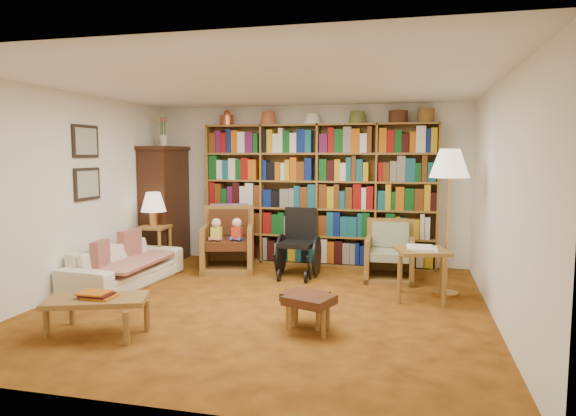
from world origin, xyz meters
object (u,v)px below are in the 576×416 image
(floor_lamp, at_px, (449,169))
(side_table_lamp, at_px, (154,237))
(sofa, at_px, (125,265))
(side_table_papers, at_px, (422,257))
(footstool_b, at_px, (309,303))
(armchair_sage, at_px, (390,257))
(armchair_leather, at_px, (230,243))
(footstool_a, at_px, (305,299))
(wheelchair, at_px, (299,245))
(coffee_table, at_px, (97,302))

(floor_lamp, bearing_deg, side_table_lamp, 173.43)
(sofa, xyz_separation_m, side_table_papers, (3.81, 0.23, 0.25))
(sofa, height_order, footstool_b, sofa)
(armchair_sage, distance_m, footstool_b, 2.48)
(floor_lamp, bearing_deg, sofa, -172.86)
(armchair_leather, bearing_deg, floor_lamp, -13.14)
(side_table_papers, relative_size, footstool_a, 1.41)
(floor_lamp, xyz_separation_m, side_table_papers, (-0.30, -0.29, -1.03))
(sofa, distance_m, side_table_lamp, 1.03)
(side_table_lamp, xyz_separation_m, floor_lamp, (4.21, -0.49, 1.07))
(armchair_leather, xyz_separation_m, footstool_b, (1.70, -2.45, -0.09))
(armchair_sage, xyz_separation_m, wheelchair, (-1.28, -0.10, 0.13))
(side_table_lamp, distance_m, footstool_a, 3.42)
(armchair_sage, height_order, side_table_papers, armchair_sage)
(sofa, height_order, side_table_lamp, side_table_lamp)
(wheelchair, bearing_deg, side_table_papers, -26.75)
(wheelchair, height_order, floor_lamp, floor_lamp)
(footstool_a, xyz_separation_m, footstool_b, (0.08, -0.19, 0.02))
(side_table_papers, bearing_deg, side_table_lamp, 168.80)
(wheelchair, bearing_deg, coffee_table, -115.96)
(footstool_b, distance_m, coffee_table, 2.05)
(footstool_b, relative_size, coffee_table, 0.51)
(side_table_lamp, xyz_separation_m, wheelchair, (2.22, 0.08, -0.04))
(side_table_papers, bearing_deg, armchair_sage, 113.23)
(footstool_a, bearing_deg, armchair_leather, 125.66)
(armchair_leather, bearing_deg, footstool_a, -54.34)
(sofa, distance_m, side_table_papers, 3.82)
(armchair_sage, height_order, footstool_a, armchair_sage)
(armchair_leather, distance_m, armchair_sage, 2.38)
(sofa, relative_size, floor_lamp, 1.02)
(wheelchair, relative_size, floor_lamp, 0.54)
(armchair_leather, xyz_separation_m, footstool_a, (1.62, -2.26, -0.11))
(sofa, height_order, footstool_a, sofa)
(floor_lamp, relative_size, coffee_table, 1.73)
(armchair_sage, bearing_deg, sofa, -160.93)
(armchair_leather, distance_m, floor_lamp, 3.37)
(armchair_sage, bearing_deg, footstool_a, -108.78)
(side_table_lamp, relative_size, coffee_table, 0.63)
(armchair_sage, xyz_separation_m, footstool_b, (-0.67, -2.39, -0.01))
(footstool_a, bearing_deg, armchair_sage, 71.22)
(side_table_papers, bearing_deg, coffee_table, -147.27)
(side_table_lamp, xyz_separation_m, coffee_table, (0.85, -2.74, -0.17))
(footstool_a, bearing_deg, coffee_table, -159.47)
(armchair_leather, bearing_deg, side_table_papers, -19.94)
(sofa, distance_m, floor_lamp, 4.34)
(armchair_leather, height_order, floor_lamp, floor_lamp)
(armchair_sage, distance_m, floor_lamp, 1.57)
(side_table_lamp, bearing_deg, sofa, -84.29)
(wheelchair, relative_size, side_table_papers, 1.39)
(wheelchair, xyz_separation_m, coffee_table, (-1.37, -2.82, -0.12))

